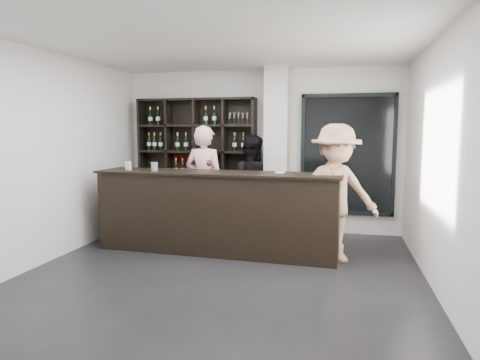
% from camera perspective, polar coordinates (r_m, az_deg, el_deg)
% --- Properties ---
extents(floor, '(5.00, 5.50, 0.01)m').
position_cam_1_polar(floor, '(5.45, -2.83, -12.96)').
color(floor, black).
rests_on(floor, ground).
extents(wine_shelf, '(2.20, 0.35, 2.40)m').
position_cam_1_polar(wine_shelf, '(7.95, -5.77, 2.11)').
color(wine_shelf, black).
rests_on(wine_shelf, floor).
extents(structural_column, '(0.40, 0.40, 2.90)m').
position_cam_1_polar(structural_column, '(7.49, 4.92, 3.77)').
color(structural_column, silver).
rests_on(structural_column, floor).
extents(glass_panel, '(1.60, 0.08, 2.10)m').
position_cam_1_polar(glass_panel, '(7.63, 14.12, 3.27)').
color(glass_panel, black).
rests_on(glass_panel, floor).
extents(tasting_counter, '(3.67, 0.75, 1.21)m').
position_cam_1_polar(tasting_counter, '(6.40, -3.17, -4.30)').
color(tasting_counter, black).
rests_on(tasting_counter, floor).
extents(taster_pink, '(0.76, 0.56, 1.90)m').
position_cam_1_polar(taster_pink, '(7.18, -4.75, -0.35)').
color(taster_pink, beige).
rests_on(taster_pink, floor).
extents(taster_black, '(0.85, 0.67, 1.74)m').
position_cam_1_polar(taster_black, '(7.53, 1.39, -0.62)').
color(taster_black, black).
rests_on(taster_black, floor).
extents(customer, '(1.41, 1.12, 1.91)m').
position_cam_1_polar(customer, '(6.04, 12.59, -1.76)').
color(customer, tan).
rests_on(customer, floor).
extents(wine_glass, '(0.11, 0.11, 0.20)m').
position_cam_1_polar(wine_glass, '(6.32, -4.14, 1.98)').
color(wine_glass, white).
rests_on(wine_glass, tasting_counter).
extents(spit_cup, '(0.10, 0.10, 0.13)m').
position_cam_1_polar(spit_cup, '(6.59, -11.34, 1.78)').
color(spit_cup, silver).
rests_on(spit_cup, tasting_counter).
extents(napkin_stack, '(0.13, 0.13, 0.02)m').
position_cam_1_polar(napkin_stack, '(6.14, 5.34, 1.00)').
color(napkin_stack, white).
rests_on(napkin_stack, tasting_counter).
extents(card_stand, '(0.10, 0.07, 0.13)m').
position_cam_1_polar(card_stand, '(6.83, -14.67, 1.85)').
color(card_stand, white).
rests_on(card_stand, tasting_counter).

